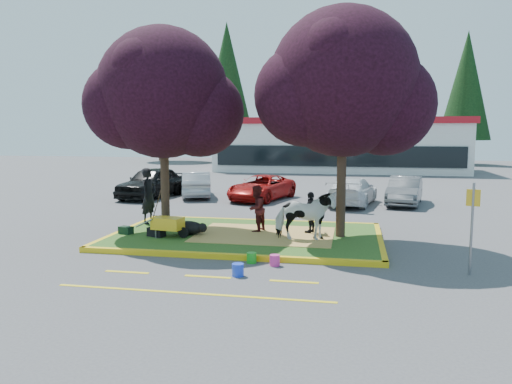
% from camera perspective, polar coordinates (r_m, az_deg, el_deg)
% --- Properties ---
extents(ground, '(90.00, 90.00, 0.00)m').
position_cam_1_polar(ground, '(15.66, -1.15, -5.34)').
color(ground, '#424244').
rests_on(ground, ground).
extents(median_island, '(8.00, 5.00, 0.15)m').
position_cam_1_polar(median_island, '(15.65, -1.15, -5.07)').
color(median_island, '#244B17').
rests_on(median_island, ground).
extents(curb_near, '(8.30, 0.16, 0.15)m').
position_cam_1_polar(curb_near, '(13.20, -3.52, -7.36)').
color(curb_near, yellow).
rests_on(curb_near, ground).
extents(curb_far, '(8.30, 0.16, 0.15)m').
position_cam_1_polar(curb_far, '(18.13, 0.57, -3.39)').
color(curb_far, yellow).
rests_on(curb_far, ground).
extents(curb_left, '(0.16, 5.30, 0.15)m').
position_cam_1_polar(curb_left, '(16.97, -14.78, -4.35)').
color(curb_left, yellow).
rests_on(curb_left, ground).
extents(curb_right, '(0.16, 5.30, 0.15)m').
position_cam_1_polar(curb_right, '(15.33, 14.00, -5.53)').
color(curb_right, yellow).
rests_on(curb_right, ground).
extents(straw_bedding, '(4.20, 3.00, 0.01)m').
position_cam_1_polar(straw_bedding, '(15.52, 1.03, -4.87)').
color(straw_bedding, tan).
rests_on(straw_bedding, median_island).
extents(tree_purple_left, '(5.06, 4.20, 6.51)m').
position_cam_1_polar(tree_purple_left, '(16.50, -10.53, 10.40)').
color(tree_purple_left, black).
rests_on(tree_purple_left, median_island).
extents(tree_purple_right, '(5.30, 4.40, 6.82)m').
position_cam_1_polar(tree_purple_right, '(15.19, 10.02, 11.48)').
color(tree_purple_right, black).
rests_on(tree_purple_right, median_island).
extents(fire_lane_stripe_a, '(1.10, 0.12, 0.01)m').
position_cam_1_polar(fire_lane_stripe_a, '(12.42, -14.52, -8.85)').
color(fire_lane_stripe_a, yellow).
rests_on(fire_lane_stripe_a, ground).
extents(fire_lane_stripe_b, '(1.10, 0.12, 0.01)m').
position_cam_1_polar(fire_lane_stripe_b, '(11.72, -5.54, -9.62)').
color(fire_lane_stripe_b, yellow).
rests_on(fire_lane_stripe_b, ground).
extents(fire_lane_stripe_c, '(1.10, 0.12, 0.01)m').
position_cam_1_polar(fire_lane_stripe_c, '(11.33, 4.36, -10.19)').
color(fire_lane_stripe_c, yellow).
rests_on(fire_lane_stripe_c, ground).
extents(fire_lane_long, '(6.00, 0.10, 0.01)m').
position_cam_1_polar(fire_lane_long, '(10.63, -7.41, -11.41)').
color(fire_lane_long, yellow).
rests_on(fire_lane_long, ground).
extents(retail_building, '(20.40, 8.40, 4.40)m').
position_cam_1_polar(retail_building, '(42.97, 9.42, 5.46)').
color(retail_building, silver).
rests_on(retail_building, ground).
extents(treeline, '(46.58, 7.80, 14.63)m').
position_cam_1_polar(treeline, '(52.79, 9.00, 11.69)').
color(treeline, black).
rests_on(treeline, ground).
extents(cow, '(1.81, 1.01, 1.46)m').
position_cam_1_polar(cow, '(14.64, 5.59, -2.74)').
color(cow, silver).
rests_on(cow, median_island).
extents(calf, '(1.05, 0.70, 0.42)m').
position_cam_1_polar(calf, '(15.65, -7.75, -4.06)').
color(calf, black).
rests_on(calf, median_island).
extents(handler, '(0.58, 0.77, 1.93)m').
position_cam_1_polar(handler, '(17.68, -12.16, -0.42)').
color(handler, black).
rests_on(handler, median_island).
extents(visitor_a, '(0.76, 0.86, 1.48)m').
position_cam_1_polar(visitor_a, '(15.87, 0.02, -1.91)').
color(visitor_a, '#401212').
rests_on(visitor_a, median_island).
extents(visitor_b, '(0.61, 0.83, 1.31)m').
position_cam_1_polar(visitor_b, '(15.72, 6.30, -2.34)').
color(visitor_b, black).
rests_on(visitor_b, median_island).
extents(wheelbarrow, '(1.61, 0.67, 0.61)m').
position_cam_1_polar(wheelbarrow, '(15.29, -10.03, -3.58)').
color(wheelbarrow, black).
rests_on(wheelbarrow, median_island).
extents(gear_bag_dark, '(0.61, 0.47, 0.27)m').
position_cam_1_polar(gear_bag_dark, '(15.53, -11.32, -4.51)').
color(gear_bag_dark, black).
rests_on(gear_bag_dark, median_island).
extents(gear_bag_green, '(0.48, 0.38, 0.23)m').
position_cam_1_polar(gear_bag_green, '(16.16, -14.65, -4.23)').
color(gear_bag_green, black).
rests_on(gear_bag_green, median_island).
extents(sign_post, '(0.30, 0.12, 2.17)m').
position_cam_1_polar(sign_post, '(12.56, 23.47, -2.90)').
color(sign_post, slate).
rests_on(sign_post, ground).
extents(bucket_green, '(0.29, 0.29, 0.27)m').
position_cam_1_polar(bucket_green, '(12.81, -0.51, -7.53)').
color(bucket_green, '#18A21E').
rests_on(bucket_green, ground).
extents(bucket_pink, '(0.28, 0.28, 0.28)m').
position_cam_1_polar(bucket_pink, '(12.56, 2.16, -7.81)').
color(bucket_pink, '#D62F89').
rests_on(bucket_pink, ground).
extents(bucket_blue, '(0.31, 0.31, 0.30)m').
position_cam_1_polar(bucket_blue, '(11.70, -2.09, -8.89)').
color(bucket_blue, blue).
rests_on(bucket_blue, ground).
extents(car_black, '(2.55, 4.78, 1.55)m').
position_cam_1_polar(car_black, '(25.58, -11.83, 1.08)').
color(car_black, black).
rests_on(car_black, ground).
extents(car_silver, '(2.50, 4.13, 1.29)m').
position_cam_1_polar(car_silver, '(25.54, -6.84, 0.88)').
color(car_silver, '#989A9F').
rests_on(car_silver, ground).
extents(car_red, '(3.17, 4.73, 1.21)m').
position_cam_1_polar(car_red, '(24.24, 0.67, 0.50)').
color(car_red, '#A5100D').
rests_on(car_red, ground).
extents(car_white, '(2.52, 4.56, 1.25)m').
position_cam_1_polar(car_white, '(23.06, 10.95, 0.10)').
color(car_white, white).
rests_on(car_white, ground).
extents(car_grey, '(2.02, 4.05, 1.27)m').
position_cam_1_polar(car_grey, '(23.69, 16.63, 0.14)').
color(car_grey, '#525659').
rests_on(car_grey, ground).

